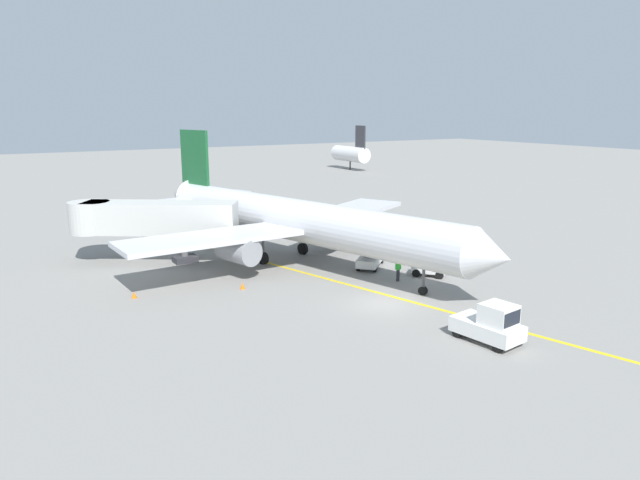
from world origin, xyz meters
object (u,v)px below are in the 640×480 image
Objects in this scene: belt_loader_forward_hold at (370,258)px; ground_crew_marshaller at (398,269)px; pushback_tug at (491,324)px; jet_bridge at (144,218)px; safety_cone_nose_right at (242,286)px; safety_cone_nose_left at (134,295)px; airliner at (296,220)px; baggage_tug_near_wing at (431,264)px.

belt_loader_forward_hold is 2.65× the size of ground_crew_marshaller.
ground_crew_marshaller is at bearing 76.51° from pushback_tug.
jet_bridge is 11.78m from safety_cone_nose_right.
belt_loader_forward_hold is at bearing -5.40° from safety_cone_nose_left.
baggage_tug_near_wing is (6.66, -8.51, -2.49)m from airliner.
jet_bridge reaches higher than pushback_tug.
baggage_tug_near_wing is (5.56, 11.02, -0.07)m from pushback_tug.
belt_loader_forward_hold is 10.25× the size of safety_cone_nose_left.
belt_loader_forward_hold is 10.25× the size of safety_cone_nose_right.
ground_crew_marshaller is 18.05m from safety_cone_nose_left.
airliner is at bearing -31.51° from jet_bridge.
pushback_tug is 12.34m from baggage_tug_near_wing.
safety_cone_nose_right is (-10.71, -0.10, -0.56)m from belt_loader_forward_hold.
airliner is at bearing 128.05° from baggage_tug_near_wing.
baggage_tug_near_wing reaches higher than safety_cone_nose_left.
ground_crew_marshaller is at bearing -20.86° from safety_cone_nose_right.
belt_loader_forward_hold is at bearing 0.52° from safety_cone_nose_right.
belt_loader_forward_hold is at bearing 119.78° from baggage_tug_near_wing.
safety_cone_nose_left is (-19.98, 5.92, -0.71)m from baggage_tug_near_wing.
ground_crew_marshaller is 3.86× the size of safety_cone_nose_right.
jet_bridge is 28.33m from pushback_tug.
ground_crew_marshaller is 3.86× the size of safety_cone_nose_left.
airliner is 11.09m from baggage_tug_near_wing.
safety_cone_nose_right is (-13.14, 4.16, -0.71)m from baggage_tug_near_wing.
safety_cone_nose_left is (-13.32, -2.59, -3.20)m from airliner.
belt_loader_forward_hold is at bearing 84.06° from ground_crew_marshaller.
safety_cone_nose_right is (3.79, -10.64, -3.32)m from jet_bridge.
safety_cone_nose_left is 7.06m from safety_cone_nose_right.
ground_crew_marshaller is (-2.86, 0.24, -0.02)m from baggage_tug_near_wing.
safety_cone_nose_right is at bearing 162.42° from baggage_tug_near_wing.
airliner reaches higher than pushback_tug.
safety_cone_nose_left is (-14.42, 16.94, -0.77)m from pushback_tug.
baggage_tug_near_wing is at bearing 63.23° from pushback_tug.
pushback_tug is 22.26m from safety_cone_nose_left.
baggage_tug_near_wing is 4.91m from belt_loader_forward_hold.
ground_crew_marshaller is (14.08, -14.56, -2.63)m from jet_bridge.
pushback_tug is (11.38, -25.83, -2.55)m from jet_bridge.
airliner is at bearing 11.01° from safety_cone_nose_left.
baggage_tug_near_wing is 2.87m from ground_crew_marshaller.
pushback_tug is at bearing -66.23° from jet_bridge.
airliner is 13.94m from safety_cone_nose_left.
pushback_tug is 8.72× the size of safety_cone_nose_right.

